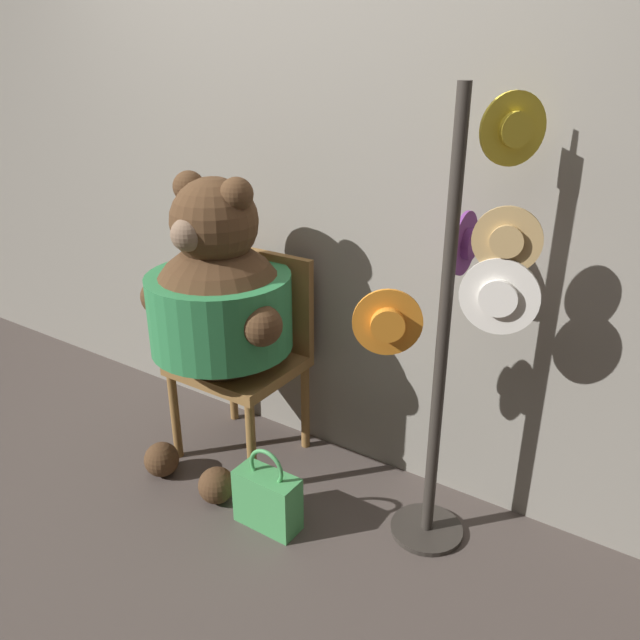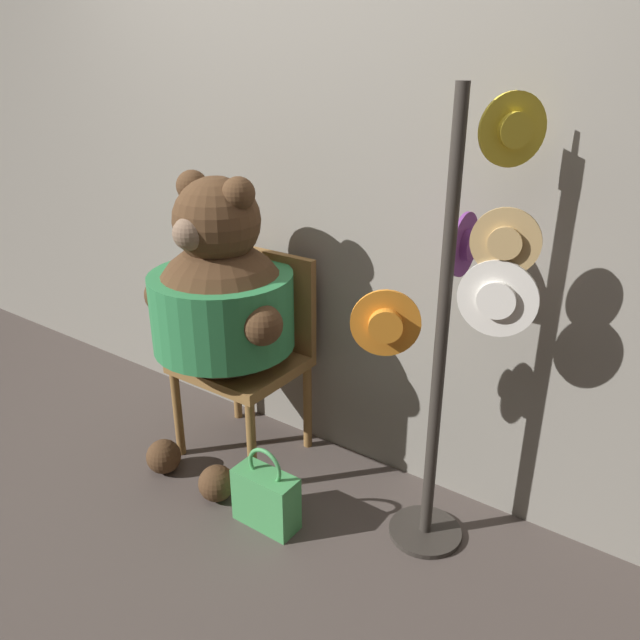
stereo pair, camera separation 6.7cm
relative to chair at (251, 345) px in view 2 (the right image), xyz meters
The scene contains 6 objects.
ground_plane 0.73m from the chair, 75.54° to the right, with size 14.00×14.00×0.00m, color #4C423D.
wall_back 0.81m from the chair, 62.92° to the left, with size 8.00×0.10×2.55m.
chair is the anchor object (origin of this frame).
teddy_bear 0.30m from the chair, 98.08° to the right, with size 0.72×0.64×1.30m.
hat_display_rack 1.04m from the chair, ahead, with size 0.56×0.39×1.65m.
handbag_on_ground 0.69m from the chair, 44.84° to the right, with size 0.26×0.12×0.35m.
Camera 2 is at (1.58, -1.37, 1.72)m, focal length 35.00 mm.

